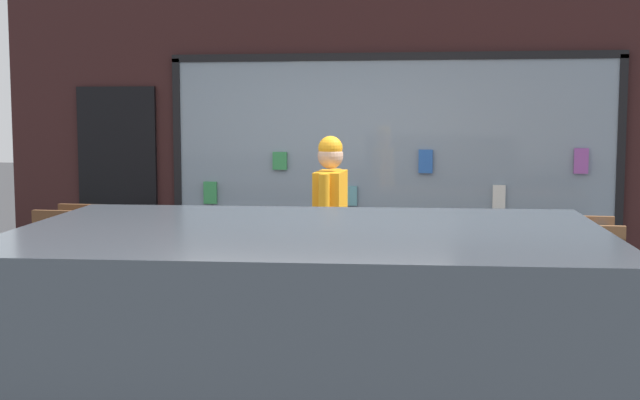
% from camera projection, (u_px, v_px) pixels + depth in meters
% --- Properties ---
extents(ground_plane, '(40.00, 40.00, 0.00)m').
position_uv_depth(ground_plane, '(292.00, 341.00, 7.20)').
color(ground_plane, '#38383A').
extents(shopfront_facade, '(7.45, 0.29, 3.21)m').
position_uv_depth(shopfront_facade, '(341.00, 134.00, 9.36)').
color(shopfront_facade, '#331919').
rests_on(shopfront_facade, ground_plane).
extents(display_table_left, '(2.46, 0.62, 0.93)m').
position_uv_depth(display_table_left, '(168.00, 229.00, 8.38)').
color(display_table_left, brown).
rests_on(display_table_left, ground_plane).
extents(display_table_right, '(2.46, 0.73, 0.91)m').
position_uv_depth(display_table_right, '(474.00, 238.00, 7.84)').
color(display_table_right, brown).
rests_on(display_table_right, ground_plane).
extents(person_browsing, '(0.22, 0.66, 1.65)m').
position_uv_depth(person_browsing, '(330.00, 218.00, 7.42)').
color(person_browsing, black).
rests_on(person_browsing, ground_plane).
extents(small_dog, '(0.33, 0.59, 0.40)m').
position_uv_depth(small_dog, '(389.00, 305.00, 7.26)').
color(small_dog, '#99724C').
rests_on(small_dog, ground_plane).
extents(parked_car, '(4.35, 2.25, 1.41)m').
position_uv_depth(parked_car, '(310.00, 391.00, 3.63)').
color(parked_car, black).
rests_on(parked_car, ground_plane).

